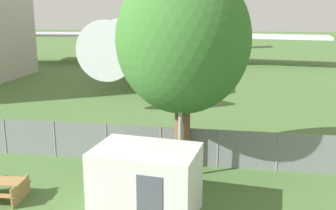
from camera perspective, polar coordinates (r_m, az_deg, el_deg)
perimeter_fence at (r=18.37m, az=-8.90°, el=-5.34°), size 56.07×0.07×1.73m
airplane at (r=49.28m, az=-0.28°, el=10.63°), size 39.86×48.25×12.23m
portable_cabin at (r=13.45m, az=-3.18°, el=-11.06°), size 3.66×2.67×2.38m
picnic_bench_open_grass at (r=15.88m, az=-22.83°, el=-11.01°), size 1.62×1.50×0.76m
tree_left_of_cabin at (r=16.34m, az=2.22°, el=9.30°), size 5.56×5.56×8.65m
light_mast at (r=15.47m, az=1.85°, el=3.50°), size 0.44×0.44×6.51m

